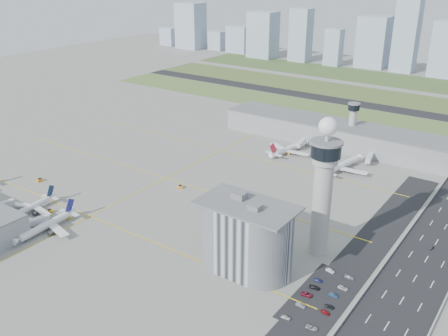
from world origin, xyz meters
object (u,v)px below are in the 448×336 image
Objects in this scene: airplane_near_c at (44,222)px; car_lot_6 at (312,328)px; airplane_far_b at (343,161)px; car_lot_10 at (343,288)px; tug_1 at (49,211)px; car_lot_7 at (325,312)px; airplane_far_a at (290,145)px; car_lot_3 at (315,287)px; jet_bridge_far_1 at (371,156)px; admin_building at (246,237)px; car_hw_1 at (431,248)px; tug_2 at (67,217)px; tug_4 at (289,153)px; car_lot_11 at (349,277)px; jet_bridge_far_0 at (304,142)px; car_lot_9 at (334,295)px; car_lot_1 at (301,305)px; control_tower at (323,182)px; car_lot_4 at (318,280)px; car_lot_2 at (307,295)px; car_lot_5 at (330,271)px; car_lot_0 at (286,317)px; airplane_near_b at (29,205)px; secondary_tower at (352,121)px; tug_3 at (180,187)px; tug_5 at (344,164)px; jet_bridge_near_2 at (22,229)px; tug_0 at (40,180)px; car_lot_8 at (329,306)px.

airplane_near_c is 139.79m from car_lot_6.
car_lot_10 is (50.06, -117.41, -5.42)m from airplane_far_b.
car_lot_7 is at bearing 34.45° from tug_1.
car_lot_3 is (82.92, -132.00, -4.97)m from airplane_far_a.
car_lot_7 is at bearing 4.35° from jet_bridge_far_1.
admin_building is 89.34m from car_hw_1.
tug_2 is 0.81× the size of car_lot_7.
car_lot_11 is (90.61, -113.89, -0.28)m from tug_4.
admin_building is 1.11× the size of airplane_near_c.
airplane_near_c reaches higher than car_lot_6.
jet_bridge_far_0 reaches higher than car_lot_9.
car_lot_11 is at bearing 106.60° from airplane_near_c.
car_lot_1 is 1.06× the size of car_lot_9.
car_lot_11 is (140.19, 34.77, -0.25)m from tug_2.
control_tower is 41.10m from admin_building.
car_lot_2 is at bearing -179.93° from car_lot_4.
airplane_near_c reaches higher than tug_2.
car_lot_5 is at bearing -148.65° from airplane_far_b.
tug_2 is at bearing 84.46° from car_lot_0.
control_tower is 136.30m from airplane_near_c.
car_lot_1 is 1.00× the size of car_lot_5.
car_lot_1 is 0.91× the size of car_lot_11.
car_lot_9 reaches higher than car_lot_4.
airplane_near_b is at bearing -31.90° from jet_bridge_far_0.
car_lot_5 is at bearing -70.81° from secondary_tower.
tug_1 is 0.83× the size of car_lot_3.
car_lot_6 is at bearing -137.93° from airplane_far_a.
car_lot_5 is (40.63, -109.14, -5.38)m from airplane_far_b.
control_tower is at bearing 24.03° from car_lot_4.
tug_4 is 0.79× the size of car_lot_5.
tug_2 is 0.86× the size of tug_3.
car_lot_2 is (143.96, 14.74, -0.39)m from tug_1.
car_lot_0 is 23.09m from car_lot_3.
airplane_near_c is 20.79m from tug_1.
car_lot_3 is at bearing 39.30° from tug_1.
control_tower is 14.52× the size of car_lot_6.
tug_5 is (39.25, -19.34, -1.91)m from jet_bridge_far_0.
control_tower is 17.22× the size of car_lot_7.
tug_2 is at bearing 80.84° from car_lot_6.
jet_bridge_near_2 is at bearing 93.94° from car_lot_0.
control_tower reaches higher than tug_0.
car_lot_8 is (10.53, -1.61, -0.02)m from car_lot_2.
jet_bridge_far_1 is at bearing 22.20° from car_lot_5.
airplane_near_c reaches higher than tug_3.
car_lot_6 is 14.97m from car_lot_8.
control_tower is 38.24m from car_lot_5.
airplane_far_a is 135.31m from car_hw_1.
car_lot_8 is at bearing -66.72° from jet_bridge_near_2.
jet_bridge_near_2 is at bearing -44.99° from airplane_near_c.
car_lot_5 is (81.62, -136.03, -2.20)m from jet_bridge_far_0.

